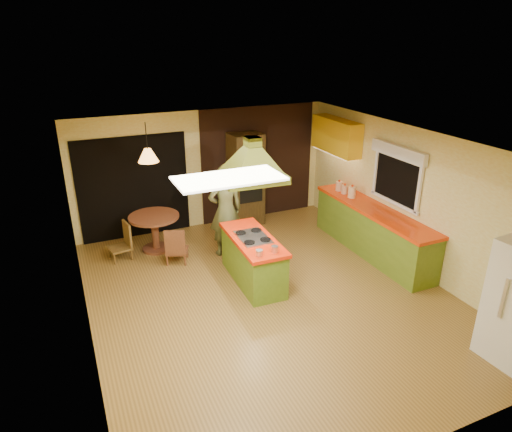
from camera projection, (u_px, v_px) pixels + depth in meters
name	position (u px, v px, depth m)	size (l,w,h in m)	color
ground	(269.00, 295.00, 7.42)	(6.50, 6.50, 0.00)	olive
room_walls	(270.00, 225.00, 6.94)	(5.50, 6.50, 6.50)	#F3EDAE
ceiling_plane	(271.00, 144.00, 6.46)	(6.50, 6.50, 0.00)	silver
brick_panel	(258.00, 163.00, 10.14)	(2.64, 0.03, 2.50)	#381E14
nook_opening	(134.00, 188.00, 9.18)	(2.20, 0.03, 2.10)	black
right_counter	(372.00, 231.00, 8.67)	(0.62, 3.05, 0.92)	olive
upper_cabinets	(336.00, 136.00, 9.50)	(0.34, 1.40, 0.70)	yellow
window_right	(398.00, 165.00, 8.09)	(0.12, 1.35, 1.06)	black
fluor_panel	(229.00, 178.00, 5.04)	(1.20, 0.60, 0.03)	white
kitchen_island	(253.00, 259.00, 7.69)	(0.71, 1.64, 0.83)	olive
range_hood	(253.00, 153.00, 6.99)	(1.03, 0.77, 0.79)	#5D6419
man	(225.00, 210.00, 8.48)	(0.65, 0.43, 1.78)	#4C502A
wall_oven	(246.00, 179.00, 9.83)	(0.69, 0.63, 2.01)	#453216
dining_table	(155.00, 226.00, 8.76)	(0.96, 0.96, 0.72)	brown
chair_left	(119.00, 242.00, 8.47)	(0.38, 0.38, 0.70)	brown
chair_near	(177.00, 244.00, 8.37)	(0.39, 0.39, 0.71)	brown
pendant_lamp	(148.00, 155.00, 8.23)	(0.38, 0.38, 0.24)	#FF9E3F
canister_large	(352.00, 192.00, 9.00)	(0.15, 0.15, 0.22)	#F8EBC7
canister_medium	(339.00, 186.00, 9.38)	(0.14, 0.14, 0.19)	#F8E4C7
canister_small	(345.00, 189.00, 9.22)	(0.13, 0.13, 0.17)	beige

